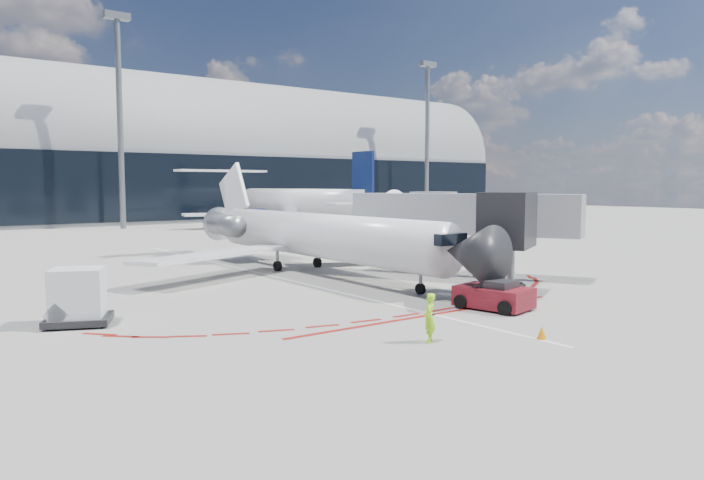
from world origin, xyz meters
TOP-DOWN VIEW (x-y plane):
  - ground at (0.00, 0.00)m, footprint 260.00×260.00m
  - apron_centerline at (0.00, 2.00)m, footprint 0.25×40.00m
  - apron_stop_bar at (0.00, -11.50)m, footprint 14.00×0.25m
  - terminal_building at (0.00, 64.97)m, footprint 150.00×24.15m
  - jet_bridge at (9.79, -3.01)m, footprint 10.03×15.20m
  - light_mast_centre at (5.00, 48.00)m, footprint 0.70×0.70m
  - light_mast_east at (55.00, 48.00)m, footprint 0.70×0.70m
  - regional_jet at (2.79, 2.34)m, footprint 22.31×27.51m
  - pushback_tug at (2.91, -12.15)m, footprint 2.56×4.90m
  - ramp_worker at (-3.25, -14.71)m, footprint 0.72×0.69m
  - uld_container at (-12.05, -5.04)m, footprint 2.85×2.67m
  - safety_cone_left at (-10.65, -2.26)m, footprint 0.31×0.31m
  - safety_cone_right at (0.11, -16.68)m, footprint 0.33×0.33m
  - bg_airliner_1 at (24.86, 40.80)m, footprint 34.75×36.79m

SIDE VIEW (x-z plane):
  - ground at x=0.00m, z-range 0.00..0.00m
  - apron_centerline at x=0.00m, z-range 0.00..0.01m
  - apron_stop_bar at x=0.00m, z-range 0.00..0.01m
  - safety_cone_left at x=-10.65m, z-range 0.00..0.44m
  - safety_cone_right at x=0.11m, z-range 0.00..0.46m
  - pushback_tug at x=2.91m, z-range -0.07..1.17m
  - ramp_worker at x=-3.25m, z-range 0.00..1.66m
  - uld_container at x=-12.05m, z-range -0.01..2.13m
  - regional_jet at x=2.79m, z-range -1.14..5.75m
  - jet_bridge at x=9.79m, z-range 0.56..5.46m
  - bg_airliner_1 at x=24.86m, z-range 0.00..11.24m
  - terminal_building at x=0.00m, z-range -3.48..20.52m
  - light_mast_centre at x=5.00m, z-range 0.00..25.00m
  - light_mast_east at x=55.00m, z-range 0.00..25.00m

